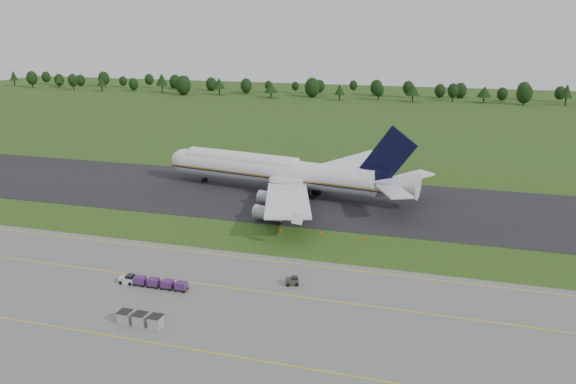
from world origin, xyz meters
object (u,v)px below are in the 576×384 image
(utility_cart, at_px, (292,282))
(uld_row, at_px, (140,319))
(aircraft, at_px, (278,171))
(edge_markers, at_px, (322,234))
(baggage_train, at_px, (152,282))

(utility_cart, xyz_separation_m, uld_row, (-16.96, -18.02, 0.35))
(aircraft, height_order, uld_row, aircraft)
(aircraft, distance_m, edge_markers, 32.27)
(utility_cart, xyz_separation_m, edge_markers, (-0.29, 23.07, -0.32))
(utility_cart, bearing_deg, baggage_train, -162.27)
(utility_cart, bearing_deg, aircraft, 109.43)
(aircraft, height_order, baggage_train, aircraft)
(baggage_train, height_order, edge_markers, baggage_train)
(edge_markers, bearing_deg, utility_cart, -89.28)
(aircraft, distance_m, baggage_train, 56.98)
(uld_row, bearing_deg, aircraft, 90.52)
(utility_cart, height_order, edge_markers, utility_cart)
(baggage_train, relative_size, utility_cart, 5.19)
(baggage_train, distance_m, uld_row, 12.02)
(utility_cart, height_order, uld_row, uld_row)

